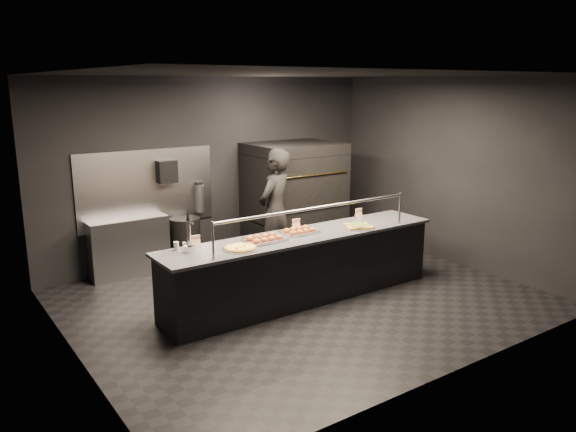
% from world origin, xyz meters
% --- Properties ---
extents(room, '(6.04, 6.00, 3.00)m').
position_xyz_m(room, '(-0.02, 0.05, 1.50)').
color(room, black).
rests_on(room, ground).
extents(service_counter, '(4.10, 0.78, 1.37)m').
position_xyz_m(service_counter, '(0.00, -0.00, 0.46)').
color(service_counter, black).
rests_on(service_counter, ground).
extents(pizza_oven, '(1.50, 1.23, 1.91)m').
position_xyz_m(pizza_oven, '(1.20, 1.90, 0.97)').
color(pizza_oven, black).
rests_on(pizza_oven, ground).
extents(prep_shelf, '(1.20, 0.35, 0.90)m').
position_xyz_m(prep_shelf, '(-1.60, 2.32, 0.45)').
color(prep_shelf, '#99999E').
rests_on(prep_shelf, ground).
extents(towel_dispenser, '(0.30, 0.20, 0.35)m').
position_xyz_m(towel_dispenser, '(-0.90, 2.39, 1.55)').
color(towel_dispenser, black).
rests_on(towel_dispenser, room).
extents(fire_extinguisher, '(0.14, 0.14, 0.51)m').
position_xyz_m(fire_extinguisher, '(-0.35, 2.40, 1.06)').
color(fire_extinguisher, '#B2B2B7').
rests_on(fire_extinguisher, room).
extents(beer_tap, '(0.14, 0.20, 0.53)m').
position_xyz_m(beer_tap, '(-1.60, 0.12, 1.07)').
color(beer_tap, silver).
rests_on(beer_tap, service_counter).
extents(round_pizza, '(0.45, 0.45, 0.03)m').
position_xyz_m(round_pizza, '(-1.04, -0.12, 0.94)').
color(round_pizza, silver).
rests_on(round_pizza, service_counter).
extents(slider_tray_a, '(0.51, 0.39, 0.08)m').
position_xyz_m(slider_tray_a, '(-0.60, 0.02, 0.95)').
color(slider_tray_a, silver).
rests_on(slider_tray_a, service_counter).
extents(slider_tray_b, '(0.51, 0.41, 0.07)m').
position_xyz_m(slider_tray_b, '(-0.00, 0.09, 0.95)').
color(slider_tray_b, silver).
rests_on(slider_tray_b, service_counter).
extents(square_pizza, '(0.44, 0.44, 0.05)m').
position_xyz_m(square_pizza, '(0.85, -0.15, 0.94)').
color(square_pizza, silver).
rests_on(square_pizza, service_counter).
extents(condiment_jar, '(0.16, 0.06, 0.11)m').
position_xyz_m(condiment_jar, '(-1.67, 0.28, 0.97)').
color(condiment_jar, silver).
rests_on(condiment_jar, service_counter).
extents(tent_cards, '(2.80, 0.04, 0.15)m').
position_xyz_m(tent_cards, '(-0.04, 0.28, 1.00)').
color(tent_cards, white).
rests_on(tent_cards, service_counter).
extents(trash_bin, '(0.48, 0.48, 0.80)m').
position_xyz_m(trash_bin, '(-0.71, 2.22, 0.40)').
color(trash_bin, black).
rests_on(trash_bin, ground).
extents(worker, '(0.84, 0.74, 1.93)m').
position_xyz_m(worker, '(0.34, 1.20, 0.97)').
color(worker, black).
rests_on(worker, ground).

